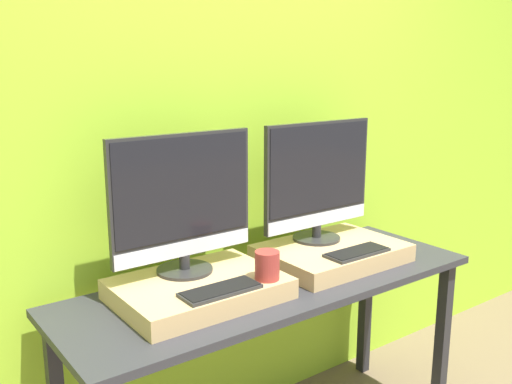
{
  "coord_description": "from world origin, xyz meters",
  "views": [
    {
      "loc": [
        -1.31,
        -1.36,
        1.62
      ],
      "look_at": [
        0.0,
        0.41,
        1.12
      ],
      "focal_mm": 40.0,
      "sensor_mm": 36.0,
      "label": 1
    }
  ],
  "objects": [
    {
      "name": "monitor_left",
      "position": [
        -0.33,
        0.41,
        1.12
      ],
      "size": [
        0.57,
        0.21,
        0.52
      ],
      "color": "#282828",
      "rests_on": "wooden_riser_left"
    },
    {
      "name": "workbench",
      "position": [
        0.0,
        0.3,
        0.69
      ],
      "size": [
        1.72,
        0.59,
        0.78
      ],
      "color": "#2D2D33",
      "rests_on": "ground_plane"
    },
    {
      "name": "monitor_right",
      "position": [
        0.33,
        0.41,
        1.12
      ],
      "size": [
        0.57,
        0.21,
        0.52
      ],
      "color": "#282828",
      "rests_on": "wooden_riser_right"
    },
    {
      "name": "wooden_riser_left",
      "position": [
        -0.33,
        0.32,
        0.82
      ],
      "size": [
        0.59,
        0.43,
        0.07
      ],
      "color": "tan",
      "rests_on": "workbench"
    },
    {
      "name": "keyboard_left",
      "position": [
        -0.33,
        0.17,
        0.86
      ],
      "size": [
        0.28,
        0.11,
        0.01
      ],
      "color": "#2D2D2D",
      "rests_on": "wooden_riser_left"
    },
    {
      "name": "wooden_riser_right",
      "position": [
        0.33,
        0.32,
        0.82
      ],
      "size": [
        0.59,
        0.43,
        0.07
      ],
      "color": "tan",
      "rests_on": "workbench"
    },
    {
      "name": "mug",
      "position": [
        -0.13,
        0.17,
        0.91
      ],
      "size": [
        0.09,
        0.09,
        0.1
      ],
      "color": "#9E332D",
      "rests_on": "wooden_riser_left"
    },
    {
      "name": "keyboard_right",
      "position": [
        0.33,
        0.17,
        0.86
      ],
      "size": [
        0.28,
        0.11,
        0.01
      ],
      "color": "#2D2D2D",
      "rests_on": "wooden_riser_right"
    },
    {
      "name": "wall_back",
      "position": [
        0.0,
        0.66,
        1.3
      ],
      "size": [
        8.0,
        0.04,
        2.6
      ],
      "color": "#9ED12D",
      "rests_on": "ground_plane"
    }
  ]
}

